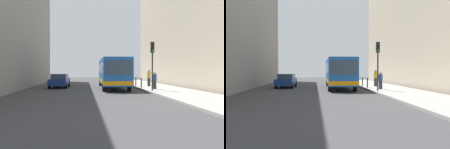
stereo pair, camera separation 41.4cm
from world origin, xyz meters
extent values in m
plane|color=#38383A|center=(0.00, 0.00, 0.00)|extent=(80.00, 80.00, 0.00)
cube|color=gray|center=(5.40, 0.00, 0.07)|extent=(4.40, 40.00, 0.15)
cube|color=#B2A38C|center=(11.50, 4.00, 8.94)|extent=(7.00, 32.00, 17.89)
cube|color=#19519E|center=(0.83, 2.72, 1.75)|extent=(2.80, 11.06, 2.50)
cube|color=orange|center=(0.83, 2.72, 0.80)|extent=(2.82, 11.09, 0.36)
cube|color=#2D3D4C|center=(0.68, -2.76, 2.10)|extent=(2.26, 0.12, 1.20)
cube|color=#2D3D4C|center=(0.84, 3.22, 2.10)|extent=(2.78, 9.47, 1.00)
cylinder|color=black|center=(1.85, -1.21, 0.50)|extent=(0.31, 1.01, 1.00)
cylinder|color=black|center=(-0.41, -1.15, 0.50)|extent=(0.31, 1.01, 1.00)
cylinder|color=black|center=(2.06, 6.59, 0.50)|extent=(0.31, 1.01, 1.00)
cylinder|color=black|center=(-0.19, 6.65, 0.50)|extent=(0.31, 1.01, 1.00)
cube|color=navy|center=(-4.77, 4.08, 0.64)|extent=(1.99, 4.47, 0.64)
cube|color=#2D3D4C|center=(-4.76, 4.23, 1.22)|extent=(1.70, 2.53, 0.52)
cylinder|color=black|center=(-4.01, 2.55, 0.32)|extent=(0.25, 0.65, 0.64)
cylinder|color=black|center=(-5.65, 2.62, 0.32)|extent=(0.25, 0.65, 0.64)
cylinder|color=black|center=(-3.88, 5.55, 0.32)|extent=(0.25, 0.65, 0.64)
cylinder|color=black|center=(-5.52, 5.62, 0.32)|extent=(0.25, 0.65, 0.64)
cylinder|color=black|center=(3.55, -2.62, 1.75)|extent=(0.12, 0.12, 3.20)
cube|color=black|center=(3.55, -2.62, 3.80)|extent=(0.28, 0.24, 0.90)
sphere|color=black|center=(3.55, -2.75, 4.08)|extent=(0.16, 0.16, 0.16)
sphere|color=black|center=(3.55, -2.75, 3.80)|extent=(0.16, 0.16, 0.16)
sphere|color=green|center=(3.55, -2.75, 3.52)|extent=(0.16, 0.16, 0.16)
cylinder|color=black|center=(3.45, 0.84, 0.62)|extent=(0.11, 0.11, 0.95)
cylinder|color=black|center=(3.45, 3.33, 0.62)|extent=(0.11, 0.11, 0.95)
cylinder|color=#26262D|center=(4.28, -0.90, 0.54)|extent=(0.32, 0.32, 0.77)
cylinder|color=navy|center=(4.28, -0.90, 1.22)|extent=(0.38, 0.38, 0.60)
sphere|color=#8C6647|center=(4.28, -0.90, 1.62)|extent=(0.21, 0.21, 0.21)
cylinder|color=#26262D|center=(4.81, 2.95, 0.59)|extent=(0.32, 0.32, 0.88)
cylinder|color=gold|center=(4.81, 2.95, 1.37)|extent=(0.38, 0.38, 0.68)
sphere|color=#8C6647|center=(4.81, 2.95, 1.82)|extent=(0.24, 0.24, 0.24)
camera|label=1|loc=(-2.15, -22.08, 1.90)|focal=38.16mm
camera|label=2|loc=(-1.74, -22.13, 1.90)|focal=38.16mm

